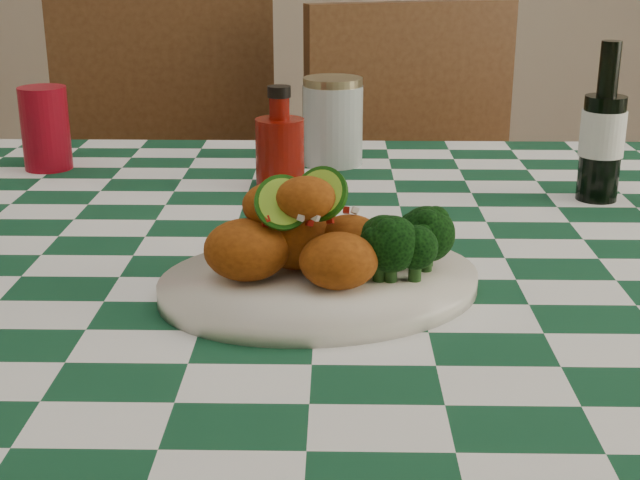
# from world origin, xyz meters

# --- Properties ---
(plate) EXTENTS (0.38, 0.33, 0.02)m
(plate) POSITION_xyz_m (0.00, -0.17, 0.80)
(plate) COLOR silver
(plate) RESTS_ON dining_table
(fried_chicken_pile) EXTENTS (0.16, 0.11, 0.10)m
(fried_chicken_pile) POSITION_xyz_m (-0.01, -0.17, 0.85)
(fried_chicken_pile) COLOR #97450E
(fried_chicken_pile) RESTS_ON plate
(broccoli_side) EXTENTS (0.08, 0.08, 0.06)m
(broccoli_side) POSITION_xyz_m (0.09, -0.16, 0.84)
(broccoli_side) COLOR black
(broccoli_side) RESTS_ON plate
(red_tumbler) EXTENTS (0.09, 0.09, 0.12)m
(red_tumbler) POSITION_xyz_m (-0.42, 0.32, 0.85)
(red_tumbler) COLOR maroon
(red_tumbler) RESTS_ON dining_table
(ketchup_bottle) EXTENTS (0.09, 0.09, 0.14)m
(ketchup_bottle) POSITION_xyz_m (-0.06, 0.22, 0.86)
(ketchup_bottle) COLOR #700D05
(ketchup_bottle) RESTS_ON dining_table
(mason_jar) EXTENTS (0.10, 0.10, 0.13)m
(mason_jar) POSITION_xyz_m (0.01, 0.36, 0.85)
(mason_jar) COLOR #B2BCBA
(mason_jar) RESTS_ON dining_table
(beer_bottle) EXTENTS (0.06, 0.06, 0.21)m
(beer_bottle) POSITION_xyz_m (0.37, 0.17, 0.89)
(beer_bottle) COLOR black
(beer_bottle) RESTS_ON dining_table
(wooden_chair_left) EXTENTS (0.53, 0.55, 1.02)m
(wooden_chair_left) POSITION_xyz_m (-0.32, 0.70, 0.51)
(wooden_chair_left) COLOR #472814
(wooden_chair_left) RESTS_ON ground
(wooden_chair_right) EXTENTS (0.58, 0.59, 0.99)m
(wooden_chair_right) POSITION_xyz_m (0.24, 0.68, 0.50)
(wooden_chair_right) COLOR #472814
(wooden_chair_right) RESTS_ON ground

